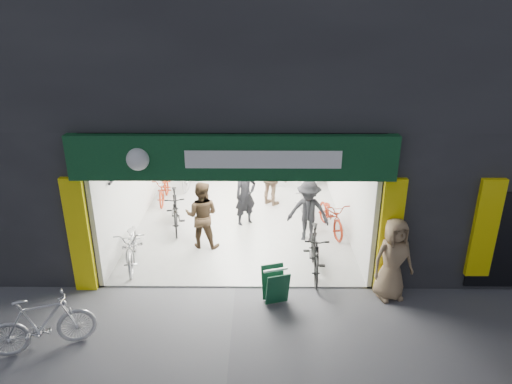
{
  "coord_description": "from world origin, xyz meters",
  "views": [
    {
      "loc": [
        0.53,
        -8.57,
        5.68
      ],
      "look_at": [
        0.45,
        1.5,
        1.69
      ],
      "focal_mm": 32.0,
      "sensor_mm": 36.0,
      "label": 1
    }
  ],
  "objects_px": {
    "parked_bike": "(42,323)",
    "sandwich_board": "(275,284)",
    "pedestrian_near": "(393,259)",
    "bike_left_front": "(132,244)",
    "bike_right_front": "(315,252)"
  },
  "relations": [
    {
      "from": "parked_bike",
      "to": "sandwich_board",
      "type": "xyz_separation_m",
      "value": [
        4.18,
        1.47,
        -0.13
      ]
    },
    {
      "from": "bike_left_front",
      "to": "bike_right_front",
      "type": "height_order",
      "value": "bike_right_front"
    },
    {
      "from": "bike_left_front",
      "to": "pedestrian_near",
      "type": "relative_size",
      "value": 1.07
    },
    {
      "from": "bike_right_front",
      "to": "parked_bike",
      "type": "bearing_deg",
      "value": -150.56
    },
    {
      "from": "bike_right_front",
      "to": "pedestrian_near",
      "type": "distance_m",
      "value": 1.78
    },
    {
      "from": "pedestrian_near",
      "to": "bike_right_front",
      "type": "bearing_deg",
      "value": 134.9
    },
    {
      "from": "bike_left_front",
      "to": "sandwich_board",
      "type": "xyz_separation_m",
      "value": [
        3.37,
        -1.55,
        -0.1
      ]
    },
    {
      "from": "parked_bike",
      "to": "sandwich_board",
      "type": "height_order",
      "value": "parked_bike"
    },
    {
      "from": "parked_bike",
      "to": "sandwich_board",
      "type": "bearing_deg",
      "value": -91.24
    },
    {
      "from": "parked_bike",
      "to": "pedestrian_near",
      "type": "bearing_deg",
      "value": -96.45
    },
    {
      "from": "bike_left_front",
      "to": "sandwich_board",
      "type": "bearing_deg",
      "value": -35.87
    },
    {
      "from": "bike_right_front",
      "to": "pedestrian_near",
      "type": "bearing_deg",
      "value": -28.21
    },
    {
      "from": "bike_left_front",
      "to": "parked_bike",
      "type": "relative_size",
      "value": 1.07
    },
    {
      "from": "parked_bike",
      "to": "sandwich_board",
      "type": "relative_size",
      "value": 2.41
    },
    {
      "from": "parked_bike",
      "to": "pedestrian_near",
      "type": "distance_m",
      "value": 6.83
    }
  ]
}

